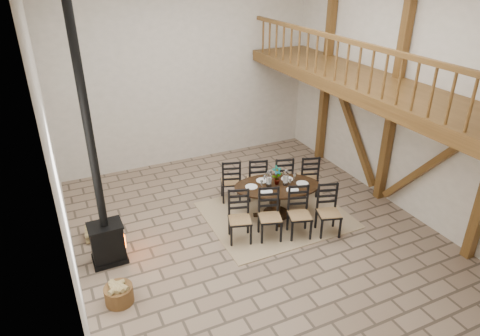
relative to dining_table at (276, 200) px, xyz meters
name	(u,v)px	position (x,y,z in m)	size (l,w,h in m)	color
ground	(253,231)	(-0.73, -0.32, -0.38)	(8.00, 8.00, 0.00)	#8D755E
room_shell	(311,84)	(0.46, -0.32, 2.63)	(7.02, 8.02, 5.01)	silver
rug	(276,215)	(0.00, 0.00, -0.37)	(3.00, 2.50, 0.02)	tan
dining_table	(276,200)	(0.00, 0.00, 0.00)	(2.80, 2.65, 1.19)	black
wood_stove	(102,210)	(-3.63, -0.05, 0.75)	(0.63, 0.49, 5.00)	black
log_basket	(119,294)	(-3.68, -1.22, -0.21)	(0.47, 0.47, 0.39)	brown
log_stack	(94,233)	(-3.80, 0.84, -0.27)	(0.36, 0.47, 0.22)	tan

